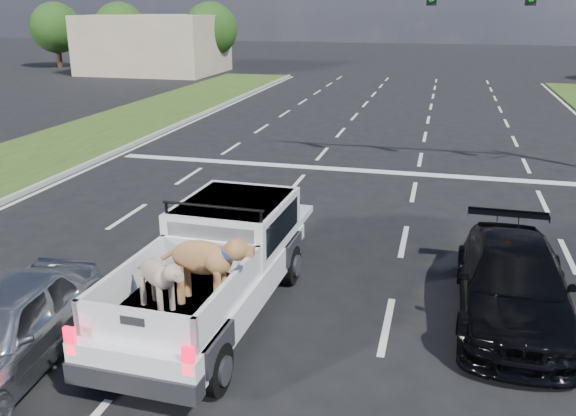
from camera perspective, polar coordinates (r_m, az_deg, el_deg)
name	(u,v)px	position (r m, az deg, el deg)	size (l,w,h in m)	color
ground	(287,313)	(10.86, -0.14, -9.84)	(160.00, 160.00, 0.00)	black
road_markings	(346,202)	(16.81, 5.45, 0.57)	(17.75, 60.00, 0.01)	silver
curb_left	(45,183)	(19.74, -21.76, 2.22)	(0.15, 60.00, 0.14)	gray
building_left	(154,44)	(50.58, -12.40, 14.74)	(10.00, 8.00, 4.40)	#B8A48D
tree_far_a	(56,28)	(57.32, -20.89, 15.48)	(4.20, 4.20, 5.40)	#332114
tree_far_b	(120,28)	(54.16, -15.46, 15.89)	(4.20, 4.20, 5.40)	#332114
tree_far_c	(211,29)	(50.74, -7.23, 16.25)	(4.20, 4.20, 5.40)	#332114
pickup_truck	(214,265)	(10.48, -6.90, -5.32)	(2.17, 5.41, 2.01)	black
silver_sedan	(2,330)	(9.92, -25.23, -10.26)	(1.61, 4.00, 1.36)	#B1B4B8
black_coupe	(513,284)	(11.11, 20.32, -6.65)	(1.83, 4.50, 1.31)	black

